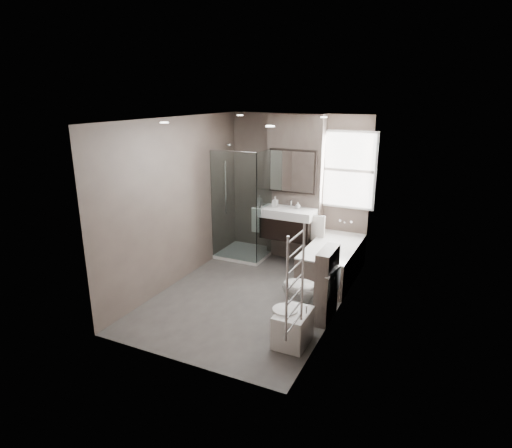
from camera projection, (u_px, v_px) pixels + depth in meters
The scene contains 15 objects.
room at pixel (252, 212), 6.13m from camera, with size 2.70×3.90×2.70m.
vanity_pier at pixel (295, 188), 7.67m from camera, with size 1.00×0.25×2.60m, color brown.
vanity at pixel (287, 223), 7.53m from camera, with size 0.95×0.47×0.66m.
mirror_cabinet at pixel (292, 171), 7.43m from camera, with size 0.86×0.08×0.76m.
towel_left at pixel (258, 220), 7.75m from camera, with size 0.24×0.06×0.44m, color silver.
towel_right at pixel (318, 228), 7.29m from camera, with size 0.24×0.06×0.44m, color silver.
shower_enclosure at pixel (248, 232), 7.84m from camera, with size 0.90×0.90×2.00m.
bathtub at pixel (332, 260), 6.99m from camera, with size 0.75×1.60×0.57m.
window at pixel (348, 170), 7.28m from camera, with size 0.98×0.06×1.33m.
toilet at pixel (308, 290), 5.76m from camera, with size 0.43×0.75×0.77m, color white.
cistern_box at pixel (326, 285), 5.66m from camera, with size 0.19×0.55×1.00m.
bidet at pixel (292, 326), 5.18m from camera, with size 0.45×0.52×0.54m.
towel_radiator at pixel (295, 281), 4.29m from camera, with size 0.03×0.49×1.10m.
soap_bottle_a at pixel (275, 202), 7.54m from camera, with size 0.08×0.09×0.19m, color white.
soap_bottle_b at pixel (298, 205), 7.45m from camera, with size 0.09×0.09×0.12m, color white.
Camera 1 is at (2.57, -5.33, 2.93)m, focal length 30.00 mm.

